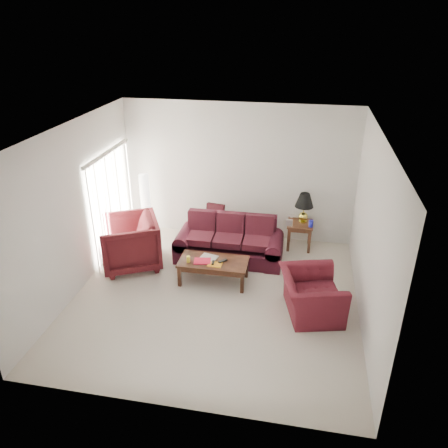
% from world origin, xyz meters
% --- Properties ---
extents(floor, '(5.00, 5.00, 0.00)m').
position_xyz_m(floor, '(0.00, 0.00, 0.00)').
color(floor, '#BAAE9F').
rests_on(floor, ground).
extents(blinds, '(0.10, 2.00, 2.16)m').
position_xyz_m(blinds, '(-2.42, 1.30, 1.08)').
color(blinds, silver).
rests_on(blinds, ground).
extents(sofa, '(2.20, 1.01, 0.89)m').
position_xyz_m(sofa, '(0.01, 1.37, 0.44)').
color(sofa, black).
rests_on(sofa, ground).
extents(throw_pillow, '(0.42, 0.25, 0.41)m').
position_xyz_m(throw_pillow, '(-0.43, 2.11, 0.69)').
color(throw_pillow, black).
rests_on(throw_pillow, sofa).
extents(end_table, '(0.58, 0.58, 0.58)m').
position_xyz_m(end_table, '(1.41, 2.15, 0.29)').
color(end_table, '#453018').
rests_on(end_table, ground).
extents(table_lamp, '(0.44, 0.44, 0.65)m').
position_xyz_m(table_lamp, '(1.46, 2.22, 0.91)').
color(table_lamp, gold).
rests_on(table_lamp, end_table).
extents(clock, '(0.14, 0.06, 0.14)m').
position_xyz_m(clock, '(1.18, 1.98, 0.65)').
color(clock, white).
rests_on(clock, end_table).
extents(blue_canister, '(0.09, 0.09, 0.14)m').
position_xyz_m(blue_canister, '(1.62, 2.01, 0.65)').
color(blue_canister, '#1A1EAD').
rests_on(blue_canister, end_table).
extents(picture_frame, '(0.21, 0.22, 0.06)m').
position_xyz_m(picture_frame, '(1.22, 2.29, 0.67)').
color(picture_frame, white).
rests_on(picture_frame, end_table).
extents(floor_lamp, '(0.31, 0.31, 1.51)m').
position_xyz_m(floor_lamp, '(-1.98, 2.01, 0.75)').
color(floor_lamp, silver).
rests_on(floor_lamp, ground).
extents(armchair_left, '(1.50, 1.49, 1.03)m').
position_xyz_m(armchair_left, '(-1.89, 0.75, 0.51)').
color(armchair_left, '#3A0D11').
rests_on(armchair_left, ground).
extents(armchair_right, '(1.20, 1.30, 0.72)m').
position_xyz_m(armchair_right, '(1.68, -0.15, 0.36)').
color(armchair_right, '#461019').
rests_on(armchair_right, ground).
extents(coffee_table, '(1.43, 1.08, 0.45)m').
position_xyz_m(coffee_table, '(-0.13, 0.48, 0.22)').
color(coffee_table, black).
rests_on(coffee_table, ground).
extents(magazine_red, '(0.34, 0.28, 0.02)m').
position_xyz_m(magazine_red, '(-0.33, 0.42, 0.46)').
color(magazine_red, '#B8122C').
rests_on(magazine_red, coffee_table).
extents(magazine_white, '(0.36, 0.30, 0.02)m').
position_xyz_m(magazine_white, '(-0.24, 0.58, 0.46)').
color(magazine_white, beige).
rests_on(magazine_white, coffee_table).
extents(magazine_orange, '(0.26, 0.20, 0.01)m').
position_xyz_m(magazine_orange, '(-0.07, 0.35, 0.46)').
color(magazine_orange, orange).
rests_on(magazine_orange, coffee_table).
extents(remote_a, '(0.06, 0.15, 0.02)m').
position_xyz_m(remote_a, '(-0.12, 0.38, 0.48)').
color(remote_a, black).
rests_on(remote_a, coffee_table).
extents(remote_b, '(0.16, 0.17, 0.02)m').
position_xyz_m(remote_b, '(0.05, 0.47, 0.48)').
color(remote_b, black).
rests_on(remote_b, coffee_table).
extents(yellow_glass, '(0.09, 0.09, 0.12)m').
position_xyz_m(yellow_glass, '(-0.58, 0.36, 0.51)').
color(yellow_glass, yellow).
rests_on(yellow_glass, coffee_table).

